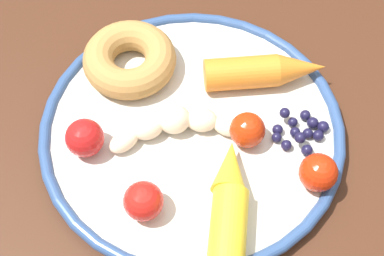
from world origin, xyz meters
name	(u,v)px	position (x,y,z in m)	size (l,w,h in m)	color
dining_table	(245,153)	(0.00, 0.00, 0.62)	(0.96, 0.88, 0.71)	#422314
plate	(192,129)	(-0.06, -0.04, 0.72)	(0.31, 0.31, 0.02)	silver
banana	(175,125)	(-0.07, -0.05, 0.74)	(0.13, 0.07, 0.03)	beige
carrot_orange	(265,71)	(0.01, 0.03, 0.74)	(0.13, 0.07, 0.03)	orange
carrot_yellow	(227,203)	(-0.01, -0.12, 0.74)	(0.05, 0.13, 0.03)	yellow
donut	(130,59)	(-0.14, 0.02, 0.74)	(0.10, 0.10, 0.03)	#B28143
blueberry_pile	(301,131)	(0.05, -0.03, 0.73)	(0.06, 0.05, 0.02)	#191638
tomato_near	(85,138)	(-0.15, -0.09, 0.75)	(0.04, 0.04, 0.04)	red
tomato_mid	(318,173)	(0.07, -0.08, 0.74)	(0.04, 0.04, 0.04)	red
tomato_far	(143,201)	(-0.08, -0.14, 0.74)	(0.04, 0.04, 0.04)	red
tomato_extra	(248,130)	(0.00, -0.04, 0.74)	(0.04, 0.04, 0.04)	red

